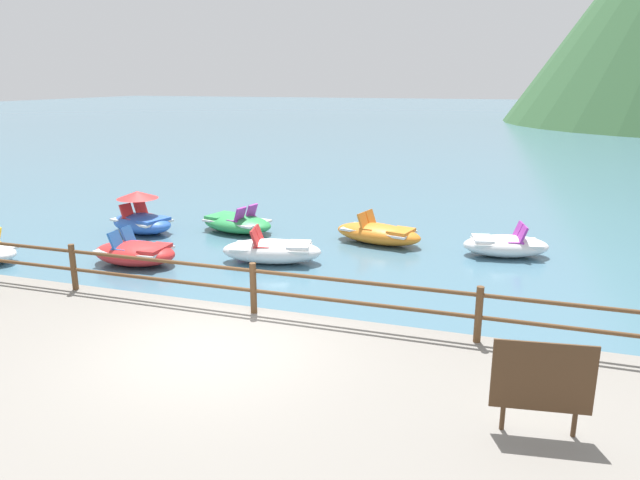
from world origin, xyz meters
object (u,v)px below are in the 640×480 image
at_px(pedal_boat_3, 272,251).
at_px(pedal_boat_6, 237,223).
at_px(pedal_boat_2, 141,218).
at_px(pedal_boat_7, 135,253).
at_px(sign_board, 543,378).
at_px(pedal_boat_5, 505,245).
at_px(pedal_boat_1, 378,233).

relative_size(pedal_boat_3, pedal_boat_6, 1.03).
relative_size(pedal_boat_2, pedal_boat_7, 1.11).
bearing_deg(sign_board, pedal_boat_5, 93.74).
relative_size(pedal_boat_1, pedal_boat_7, 1.26).
xyz_separation_m(pedal_boat_3, pedal_boat_6, (-2.27, 2.60, -0.04)).
bearing_deg(sign_board, pedal_boat_3, 133.49).
xyz_separation_m(pedal_boat_1, pedal_boat_7, (-5.40, -3.87, 0.01)).
bearing_deg(pedal_boat_7, pedal_boat_6, 75.71).
relative_size(pedal_boat_1, pedal_boat_6, 1.05).
relative_size(sign_board, pedal_boat_7, 0.54).
bearing_deg(pedal_boat_3, sign_board, -46.51).
relative_size(pedal_boat_6, pedal_boat_7, 1.20).
xyz_separation_m(sign_board, pedal_boat_7, (-9.46, 5.35, -0.83)).
height_order(pedal_boat_1, pedal_boat_3, pedal_boat_3).
relative_size(sign_board, pedal_boat_6, 0.45).
bearing_deg(pedal_boat_2, sign_board, -36.05).
distance_m(pedal_boat_5, pedal_boat_7, 9.61).
bearing_deg(pedal_boat_7, pedal_boat_3, 20.52).
distance_m(pedal_boat_2, pedal_boat_6, 2.89).
bearing_deg(pedal_boat_5, pedal_boat_3, -156.24).
xyz_separation_m(pedal_boat_2, pedal_boat_7, (1.73, -2.80, -0.14)).
xyz_separation_m(sign_board, pedal_boat_2, (-11.19, 8.15, -0.69)).
xyz_separation_m(pedal_boat_1, pedal_boat_3, (-2.16, -2.66, 0.02)).
distance_m(pedal_boat_3, pedal_boat_6, 3.45).
xyz_separation_m(sign_board, pedal_boat_5, (-0.59, 9.04, -0.83)).
relative_size(pedal_boat_1, pedal_boat_2, 1.14).
xyz_separation_m(pedal_boat_5, pedal_boat_7, (-8.87, -3.69, 0.01)).
bearing_deg(sign_board, pedal_boat_1, 113.77).
bearing_deg(pedal_boat_1, pedal_boat_6, -179.25).
height_order(sign_board, pedal_boat_1, sign_board).
distance_m(pedal_boat_2, pedal_boat_7, 3.30).
distance_m(pedal_boat_1, pedal_boat_5, 3.47).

